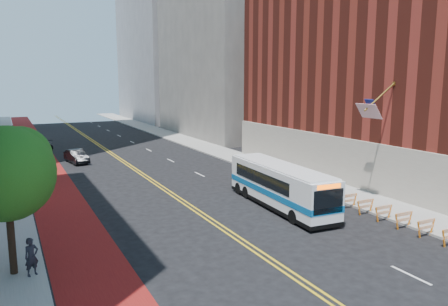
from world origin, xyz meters
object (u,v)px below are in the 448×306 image
transit_bus (279,185)px  car_b (76,156)px  car_c (42,147)px  street_tree (7,170)px  car_a (34,175)px  pedestrian (31,257)px

transit_bus → car_b: size_ratio=2.56×
transit_bus → car_c: bearing=115.0°
street_tree → transit_bus: size_ratio=0.61×
street_tree → car_a: 19.18m
car_c → pedestrian: size_ratio=2.57×
car_a → car_c: bearing=98.9°
car_b → car_a: bearing=-128.7°
car_c → car_a: bearing=-78.0°
car_a → car_b: (4.66, 8.43, -0.06)m
car_b → car_c: (-2.72, 8.75, -0.06)m
transit_bus → pedestrian: size_ratio=6.32×
street_tree → car_a: bearing=84.0°
street_tree → car_c: size_ratio=1.50×
pedestrian → street_tree: bearing=111.9°
street_tree → car_c: bearing=83.8°
car_a → pedestrian: size_ratio=2.58×
street_tree → car_b: bearing=76.3°
car_c → pedestrian: bearing=-76.6°
car_a → car_c: car_a is taller
car_a → pedestrian: 19.32m
car_c → pedestrian: (-3.20, -36.45, 0.37)m
car_c → pedestrian: pedestrian is taller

